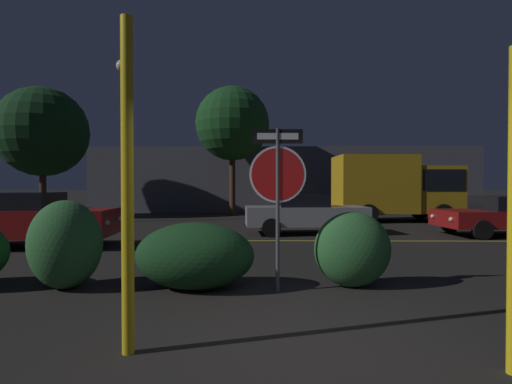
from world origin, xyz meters
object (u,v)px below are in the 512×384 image
Objects in this scene: passing_car_1 at (25,219)px; passing_car_2 at (305,214)px; tree_0 at (232,124)px; street_lamp at (123,107)px; yellow_pole_left at (127,186)px; delivery_truck at (397,186)px; tree_1 at (42,132)px; hedge_bush_3 at (352,249)px; hedge_bush_2 at (195,256)px; hedge_bush_1 at (65,244)px; passing_car_3 at (503,215)px; stop_sign at (278,177)px.

passing_car_2 is (7.75, 3.08, -0.05)m from passing_car_1.
passing_car_1 is 12.81m from tree_0.
yellow_pole_left is at bearing -70.50° from street_lamp.
tree_1 is at bearing -97.97° from delivery_truck.
street_lamp is at bearing 175.41° from passing_car_1.
yellow_pole_left is 8.33m from passing_car_1.
street_lamp is (-7.76, 11.48, 4.59)m from hedge_bush_3.
hedge_bush_2 is at bearing 84.16° from yellow_pole_left.
tree_0 reaches higher than passing_car_1.
hedge_bush_1 is (-1.83, 2.43, -0.94)m from yellow_pole_left.
hedge_bush_1 is 0.25× the size of delivery_truck.
tree_1 reaches higher than passing_car_3.
hedge_bush_3 is 0.19× the size of tree_1.
stop_sign is 0.35× the size of street_lamp.
tree_1 is (-4.85, 9.60, 3.61)m from passing_car_1.
stop_sign is 13.90m from street_lamp.
yellow_pole_left is 15.35m from street_lamp.
passing_car_2 is at bearing 70.90° from hedge_bush_2.
hedge_bush_3 is 18.94m from tree_1.
stop_sign reaches higher than passing_car_2.
passing_car_1 is 1.13× the size of passing_car_3.
street_lamp is at bearing 117.25° from stop_sign.
passing_car_1 is at bearing 127.03° from hedge_bush_1.
tree_1 reaches higher than delivery_truck.
hedge_bush_1 is at bearing 118.58° from passing_car_3.
hedge_bush_1 is 12.88m from street_lamp.
delivery_truck reaches higher than hedge_bush_1.
street_lamp is 5.36m from tree_1.
street_lamp is at bearing 114.18° from hedge_bush_2.
yellow_pole_left is 16.39m from delivery_truck.
yellow_pole_left reaches higher than hedge_bush_2.
yellow_pole_left is 1.75× the size of hedge_bush_2.
tree_0 is at bearing 95.06° from stop_sign.
tree_0 is at bearing 9.22° from tree_1.
tree_0 is at bearing 44.85° from passing_car_3.
passing_car_1 is at bearing -112.78° from tree_0.
yellow_pole_left is 0.79× the size of passing_car_3.
stop_sign is at bearing -28.42° from delivery_truck.
hedge_bush_3 is at bearing -4.60° from passing_car_2.
hedge_bush_2 is 0.27× the size of tree_0.
hedge_bush_3 is at bearing -78.52° from tree_0.
hedge_bush_2 is at bearing 124.18° from passing_car_3.
passing_car_2 is at bearing 107.09° from passing_car_1.
yellow_pole_left is 18.08m from tree_0.
hedge_bush_2 is 14.19m from delivery_truck.
yellow_pole_left reaches higher than passing_car_3.
yellow_pole_left is 3.18m from hedge_bush_1.
hedge_bush_3 is 0.22× the size of delivery_truck.
tree_0 is at bearing 38.19° from street_lamp.
tree_1 is at bearing -122.04° from passing_car_2.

